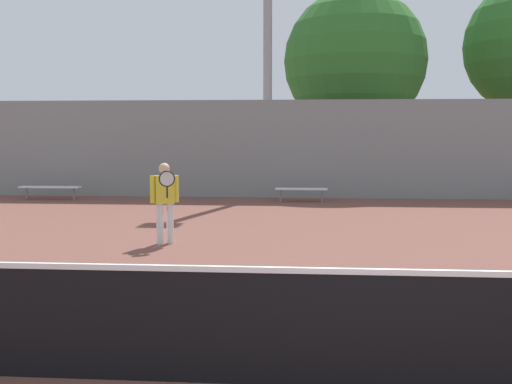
{
  "coord_description": "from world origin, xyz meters",
  "views": [
    {
      "loc": [
        -0.7,
        -4.97,
        2.18
      ],
      "look_at": [
        -1.69,
        7.59,
        0.91
      ],
      "focal_mm": 42.0,
      "sensor_mm": 36.0,
      "label": 1
    }
  ],
  "objects_px": {
    "tennis_net": "(385,328)",
    "bench_courtside_far": "(301,190)",
    "tree_green_tall": "(355,61)",
    "bench_courtside_near": "(50,188)",
    "light_pole_near_left": "(268,32)",
    "tennis_player": "(165,198)"
  },
  "relations": [
    {
      "from": "tennis_net",
      "to": "light_pole_near_left",
      "type": "distance_m",
      "value": 16.24
    },
    {
      "from": "tennis_player",
      "to": "bench_courtside_far",
      "type": "height_order",
      "value": "tennis_player"
    },
    {
      "from": "tennis_net",
      "to": "tree_green_tall",
      "type": "xyz_separation_m",
      "value": [
        1.29,
        18.94,
        4.39
      ]
    },
    {
      "from": "bench_courtside_near",
      "to": "light_pole_near_left",
      "type": "bearing_deg",
      "value": 13.74
    },
    {
      "from": "light_pole_near_left",
      "to": "tree_green_tall",
      "type": "height_order",
      "value": "light_pole_near_left"
    },
    {
      "from": "tree_green_tall",
      "to": "tennis_net",
      "type": "bearing_deg",
      "value": -93.89
    },
    {
      "from": "bench_courtside_far",
      "to": "light_pole_near_left",
      "type": "relative_size",
      "value": 0.17
    },
    {
      "from": "tennis_net",
      "to": "bench_courtside_far",
      "type": "relative_size",
      "value": 7.58
    },
    {
      "from": "bench_courtside_near",
      "to": "light_pole_near_left",
      "type": "height_order",
      "value": "light_pole_near_left"
    },
    {
      "from": "tennis_player",
      "to": "bench_courtside_near",
      "type": "relative_size",
      "value": 0.8
    },
    {
      "from": "bench_courtside_near",
      "to": "bench_courtside_far",
      "type": "xyz_separation_m",
      "value": [
        8.09,
        0.0,
        -0.0
      ]
    },
    {
      "from": "light_pole_near_left",
      "to": "tree_green_tall",
      "type": "bearing_deg",
      "value": 48.29
    },
    {
      "from": "light_pole_near_left",
      "to": "tree_green_tall",
      "type": "relative_size",
      "value": 1.27
    },
    {
      "from": "tennis_net",
      "to": "bench_courtside_far",
      "type": "bearing_deg",
      "value": 93.12
    },
    {
      "from": "tennis_net",
      "to": "bench_courtside_far",
      "type": "xyz_separation_m",
      "value": [
        -0.75,
        13.66,
        -0.15
      ]
    },
    {
      "from": "bench_courtside_far",
      "to": "light_pole_near_left",
      "type": "height_order",
      "value": "light_pole_near_left"
    },
    {
      "from": "bench_courtside_far",
      "to": "tree_green_tall",
      "type": "bearing_deg",
      "value": 68.93
    },
    {
      "from": "bench_courtside_near",
      "to": "bench_courtside_far",
      "type": "bearing_deg",
      "value": 0.0
    },
    {
      "from": "tennis_player",
      "to": "tree_green_tall",
      "type": "distance_m",
      "value": 13.98
    },
    {
      "from": "tennis_player",
      "to": "bench_courtside_far",
      "type": "relative_size",
      "value": 0.98
    },
    {
      "from": "bench_courtside_near",
      "to": "tree_green_tall",
      "type": "height_order",
      "value": "tree_green_tall"
    },
    {
      "from": "tennis_net",
      "to": "bench_courtside_near",
      "type": "bearing_deg",
      "value": 122.91
    }
  ]
}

